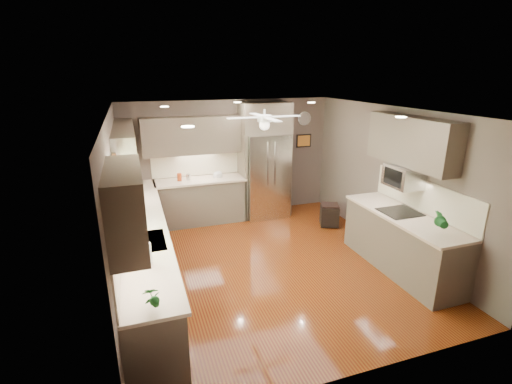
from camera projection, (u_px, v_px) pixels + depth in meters
floor at (270, 264)px, 6.15m from camera, size 5.00×5.00×0.00m
ceiling at (272, 111)px, 5.38m from camera, size 5.00×5.00×0.00m
wall_back at (229, 159)px, 8.02m from camera, size 4.50×0.00×4.50m
wall_front at (364, 270)px, 3.51m from camera, size 4.50×0.00×4.50m
wall_left at (117, 209)px, 5.08m from camera, size 0.00×5.00×5.00m
wall_right at (391, 180)px, 6.45m from camera, size 0.00×5.00×5.00m
canister_a at (179, 177)px, 7.48m from camera, size 0.11×0.11×0.15m
canister_b at (188, 177)px, 7.53m from camera, size 0.10×0.10×0.13m
soap_bottle at (134, 223)px, 5.15m from camera, size 0.12×0.12×0.20m
potted_plant_left at (151, 297)px, 3.38m from camera, size 0.17×0.12×0.29m
potted_plant_right at (441, 220)px, 5.03m from camera, size 0.25×0.23×0.36m
bowl at (218, 176)px, 7.73m from camera, size 0.24×0.24×0.05m
left_run at (144, 251)px, 5.54m from camera, size 0.65×4.70×1.45m
back_run at (200, 200)px, 7.77m from camera, size 1.85×0.65×1.45m
uppers at (213, 148)px, 5.99m from camera, size 4.50×4.70×0.95m
window at (116, 199)px, 4.55m from camera, size 0.05×1.12×0.92m
sink at (146, 244)px, 4.83m from camera, size 0.50×0.70×0.32m
refrigerator at (265, 163)px, 7.94m from camera, size 1.06×0.75×2.45m
right_run at (401, 241)px, 5.87m from camera, size 0.70×2.20×1.45m
microwave at (403, 176)px, 5.82m from camera, size 0.43×0.55×0.34m
ceiling_fan at (264, 120)px, 5.70m from camera, size 1.18×1.18×0.32m
recessed_lights at (260, 109)px, 5.73m from camera, size 2.84×3.14×0.01m
wall_clock at (304, 118)px, 8.29m from camera, size 0.30×0.03×0.30m
framed_print at (304, 141)px, 8.44m from camera, size 0.36×0.03×0.30m
stool at (329, 215)px, 7.61m from camera, size 0.46×0.46×0.45m
paper_towel at (147, 254)px, 4.19m from camera, size 0.11×0.11×0.27m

